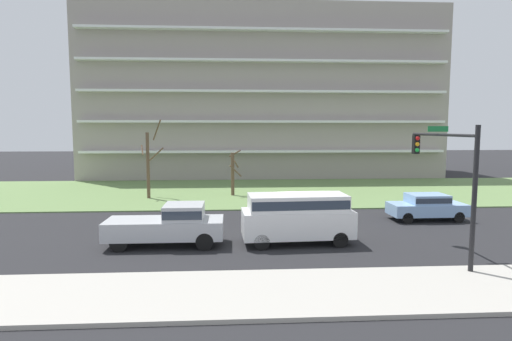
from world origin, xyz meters
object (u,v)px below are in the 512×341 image
van_white_center_right (297,215)px  tree_left (233,173)px  pickup_silver_near_left (170,224)px  sedan_blue_center_left (427,206)px  traffic_signal_mast (448,167)px  tree_far_left (149,162)px

van_white_center_right → tree_left: bearing=99.2°
tree_left → pickup_silver_near_left: tree_left is taller
tree_left → pickup_silver_near_left: (-3.00, -13.95, -0.89)m
tree_left → sedan_blue_center_left: 14.91m
sedan_blue_center_left → traffic_signal_mast: bearing=68.4°
tree_far_left → van_white_center_right: (9.47, -13.02, -1.47)m
tree_left → van_white_center_right: bearing=-77.9°
pickup_silver_near_left → traffic_signal_mast: size_ratio=0.97×
tree_left → sedan_blue_center_left: tree_left is taller
tree_far_left → van_white_center_right: 16.16m
tree_far_left → sedan_blue_center_left: tree_far_left is taller
tree_far_left → tree_left: tree_far_left is taller
pickup_silver_near_left → sedan_blue_center_left: bearing=17.3°
van_white_center_right → traffic_signal_mast: 6.85m
sedan_blue_center_left → traffic_signal_mast: (-2.71, -7.18, 2.99)m
pickup_silver_near_left → traffic_signal_mast: (11.77, -2.68, 2.84)m
tree_left → traffic_signal_mast: bearing=-62.2°
tree_far_left → pickup_silver_near_left: size_ratio=1.14×
pickup_silver_near_left → traffic_signal_mast: traffic_signal_mast is taller
tree_left → traffic_signal_mast: (8.77, -16.63, 1.95)m
tree_left → traffic_signal_mast: 18.91m
tree_left → sedan_blue_center_left: (11.49, -9.45, -1.03)m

